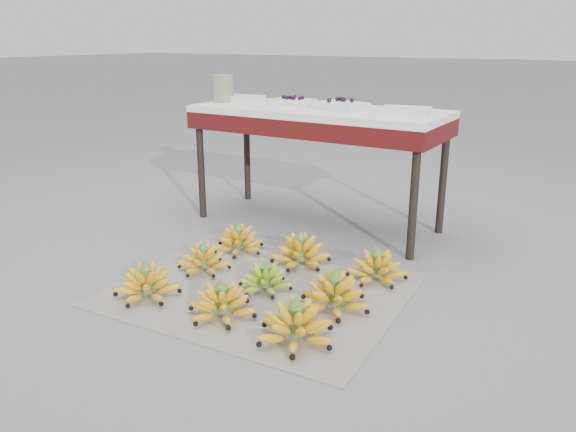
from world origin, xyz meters
The scene contains 17 objects.
ground centered at (0.00, 0.00, 0.00)m, with size 60.00×60.00×0.00m, color slate.
newspaper_mat centered at (0.09, 0.03, 0.00)m, with size 1.25×1.05×0.01m, color beige.
bunch_front_left centered at (-0.28, -0.30, 0.06)m, with size 0.33×0.33×0.17m.
bunch_front_center centered at (0.11, -0.27, 0.06)m, with size 0.32×0.32×0.17m.
bunch_front_right centered at (0.46, -0.28, 0.07)m, with size 0.37×0.37×0.18m.
bunch_mid_left centered at (-0.26, 0.06, 0.06)m, with size 0.33×0.33×0.15m.
bunch_mid_center centered at (0.12, 0.03, 0.06)m, with size 0.26×0.26×0.14m.
bunch_mid_right centered at (0.46, 0.03, 0.07)m, with size 0.30×0.30×0.18m.
bunch_back_left centered at (-0.27, 0.35, 0.06)m, with size 0.34×0.34×0.16m.
bunch_back_center centered at (0.10, 0.38, 0.07)m, with size 0.38×0.38×0.18m.
bunch_back_right centered at (0.50, 0.40, 0.06)m, with size 0.29×0.29×0.17m.
vendor_table centered at (-0.15, 0.98, 0.62)m, with size 1.46×0.59×0.70m.
tray_far_left centered at (-0.70, 1.02, 0.72)m, with size 0.25×0.19×0.04m.
tray_left centered at (-0.32, 0.99, 0.72)m, with size 0.25×0.18×0.06m.
tray_right centered at (0.01, 0.97, 0.73)m, with size 0.30×0.24×0.07m.
tray_far_right centered at (0.38, 0.95, 0.72)m, with size 0.27×0.21×0.04m.
glass_jar centered at (-0.80, 0.94, 0.78)m, with size 0.13×0.13×0.16m, color beige.
Camera 1 is at (1.41, -1.88, 1.09)m, focal length 35.00 mm.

